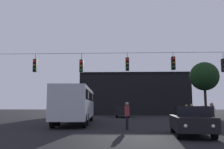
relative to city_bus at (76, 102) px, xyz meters
The scene contains 13 objects.
ground_plane 9.04m from the city_bus, 58.16° to the left, with size 168.00×168.00×0.00m, color black.
overhead_signal_span 6.11m from the city_bus, 38.66° to the right, with size 20.89×0.44×5.93m.
city_bus is the anchor object (origin of this frame).
car_near_right 11.23m from the city_bus, 47.16° to the right, with size 2.24×4.47×1.52m.
car_far_left 13.14m from the city_bus, 71.56° to the left, with size 1.88×4.37×1.52m.
pedestrian_crossing_left 11.44m from the city_bus, ahead, with size 0.25×0.37×1.61m.
pedestrian_crossing_center 11.11m from the city_bus, 26.59° to the right, with size 0.32×0.41×1.75m.
pedestrian_crossing_right 9.33m from the city_bus, ahead, with size 0.35×0.42×1.64m.
pedestrian_near_bus 9.95m from the city_bus, ahead, with size 0.31×0.40×1.70m.
pedestrian_trailing 6.82m from the city_bus, 50.02° to the right, with size 0.30×0.40×1.78m.
pedestrian_far_side 10.45m from the city_bus, 18.46° to the right, with size 0.28×0.38×1.56m.
corner_building 28.06m from the city_bus, 76.96° to the left, with size 19.25×13.74×7.42m.
tree_left_silhouette 20.02m from the city_bus, 38.62° to the left, with size 3.92×3.92×7.55m.
Camera 1 is at (-0.66, -4.25, 1.52)m, focal length 38.87 mm.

